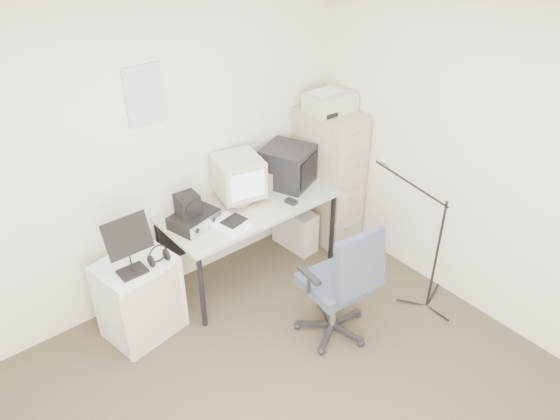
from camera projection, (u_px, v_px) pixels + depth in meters
floor at (306, 414)px, 3.71m from camera, size 3.60×3.60×0.01m
ceiling at (321, 44)px, 2.35m from camera, size 3.60×3.60×0.01m
wall_back at (155, 156)px, 4.20m from camera, size 3.60×0.02×2.50m
wall_right at (494, 171)px, 3.99m from camera, size 0.02×3.60×2.50m
wall_calendar at (145, 95)px, 3.91m from camera, size 0.30×0.02×0.44m
filing_cabinet at (328, 176)px, 5.16m from camera, size 0.40×0.60×1.30m
printer at (330, 102)px, 4.79m from camera, size 0.45×0.33×0.16m
desk at (251, 239)px, 4.79m from camera, size 1.50×0.70×0.73m
crt_monitor at (238, 180)px, 4.53m from camera, size 0.44×0.45×0.40m
crt_tv at (288, 166)px, 4.80m from camera, size 0.51×0.52×0.35m
desk_speaker at (268, 182)px, 4.73m from camera, size 0.12×0.12×0.17m
keyboard at (257, 211)px, 4.48m from camera, size 0.44×0.29×0.02m
mouse at (291, 202)px, 4.59m from camera, size 0.08×0.11×0.03m
radio_receiver at (194, 219)px, 4.30m from camera, size 0.41×0.34×0.10m
radio_speaker at (187, 204)px, 4.24m from camera, size 0.17×0.16×0.17m
papers at (230, 224)px, 4.32m from camera, size 0.28×0.35×0.02m
pc_tower at (295, 228)px, 5.22m from camera, size 0.22×0.45×0.41m
office_chair at (335, 281)px, 4.09m from camera, size 0.65×0.65×1.01m
side_cart at (140, 297)px, 4.19m from camera, size 0.61×0.52×0.68m
music_stand at (128, 246)px, 3.78m from camera, size 0.34×0.20×0.48m
headphones at (159, 257)px, 3.98m from camera, size 0.22×0.22×0.03m
mic_stand at (439, 240)px, 4.25m from camera, size 0.03×0.03×1.35m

